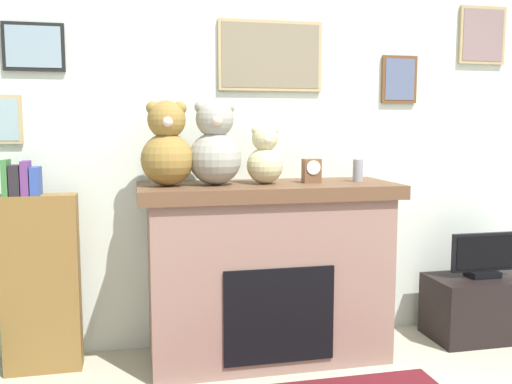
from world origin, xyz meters
The scene contains 10 objects.
back_wall centered at (0.00, 2.00, 1.31)m, with size 5.20×0.15×2.60m.
fireplace centered at (-0.08, 1.65, 0.54)m, with size 1.53×0.63×1.07m.
bookshelf centered at (-1.39, 1.74, 0.55)m, with size 0.42×0.16×1.23m.
tv_stand centered at (1.39, 1.64, 0.21)m, with size 0.69×0.40×0.41m, color black.
television centered at (1.39, 1.64, 0.55)m, with size 0.45×0.14×0.30m.
candle_jar centered at (0.49, 1.63, 1.14)m, with size 0.06×0.06×0.14m, color gray.
mantel_clock centered at (0.19, 1.63, 1.14)m, with size 0.10×0.08×0.14m.
teddy_bear_brown centered at (-0.67, 1.63, 1.29)m, with size 0.30×0.30×0.48m.
teddy_bear_cream centered at (-0.40, 1.63, 1.29)m, with size 0.30×0.30×0.49m.
teddy_bear_grey centered at (-0.10, 1.63, 1.23)m, with size 0.21×0.21×0.35m.
Camera 1 is at (-0.86, -1.55, 1.41)m, focal length 38.99 mm.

